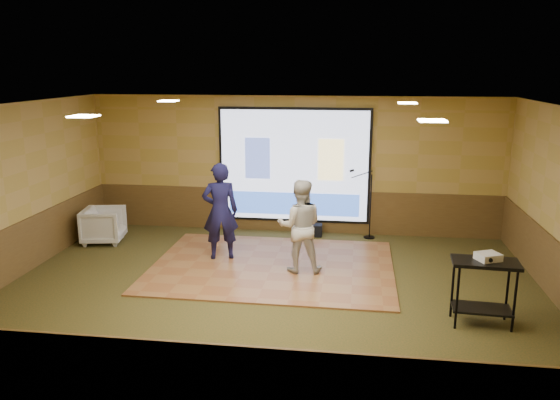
# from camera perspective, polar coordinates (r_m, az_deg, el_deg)

# --- Properties ---
(ground) EXTENTS (9.00, 9.00, 0.00)m
(ground) POSITION_cam_1_polar(r_m,az_deg,el_deg) (9.05, -1.05, -9.64)
(ground) COLOR #283317
(ground) RESTS_ON ground
(room_shell) EXTENTS (9.04, 7.04, 3.02)m
(room_shell) POSITION_cam_1_polar(r_m,az_deg,el_deg) (8.44, -1.11, 3.52)
(room_shell) COLOR #B08F49
(room_shell) RESTS_ON ground
(wainscot_back) EXTENTS (9.00, 0.04, 0.95)m
(wainscot_back) POSITION_cam_1_polar(r_m,az_deg,el_deg) (12.16, 1.46, -1.11)
(wainscot_back) COLOR #523A1B
(wainscot_back) RESTS_ON ground
(wainscot_front) EXTENTS (9.00, 0.04, 0.95)m
(wainscot_front) POSITION_cam_1_polar(r_m,az_deg,el_deg) (5.80, -6.66, -18.82)
(wainscot_front) COLOR #523A1B
(wainscot_front) RESTS_ON ground
(wainscot_left) EXTENTS (0.04, 7.00, 0.95)m
(wainscot_left) POSITION_cam_1_polar(r_m,az_deg,el_deg) (10.50, -26.08, -4.97)
(wainscot_left) COLOR #523A1B
(wainscot_left) RESTS_ON ground
(projector_screen) EXTENTS (3.32, 0.06, 2.52)m
(projector_screen) POSITION_cam_1_polar(r_m,az_deg,el_deg) (11.90, 1.47, 3.49)
(projector_screen) COLOR black
(projector_screen) RESTS_ON room_shell
(downlight_nw) EXTENTS (0.32, 0.32, 0.02)m
(downlight_nw) POSITION_cam_1_polar(r_m,az_deg,el_deg) (10.62, -11.58, 10.11)
(downlight_nw) COLOR beige
(downlight_nw) RESTS_ON room_shell
(downlight_ne) EXTENTS (0.32, 0.32, 0.02)m
(downlight_ne) POSITION_cam_1_polar(r_m,az_deg,el_deg) (10.07, 13.18, 9.85)
(downlight_ne) COLOR beige
(downlight_ne) RESTS_ON room_shell
(downlight_sw) EXTENTS (0.32, 0.32, 0.02)m
(downlight_sw) POSITION_cam_1_polar(r_m,az_deg,el_deg) (7.59, -19.83, 8.24)
(downlight_sw) COLOR beige
(downlight_sw) RESTS_ON room_shell
(downlight_se) EXTENTS (0.32, 0.32, 0.02)m
(downlight_se) POSITION_cam_1_polar(r_m,az_deg,el_deg) (6.79, 15.62, 8.00)
(downlight_se) COLOR beige
(downlight_se) RESTS_ON room_shell
(dance_floor) EXTENTS (4.42, 3.38, 0.03)m
(dance_floor) POSITION_cam_1_polar(r_m,az_deg,el_deg) (10.14, -0.79, -6.91)
(dance_floor) COLOR #915F35
(dance_floor) RESTS_ON ground
(player_left) EXTENTS (0.77, 0.61, 1.85)m
(player_left) POSITION_cam_1_polar(r_m,az_deg,el_deg) (10.31, -6.26, -1.16)
(player_left) COLOR #14133C
(player_left) RESTS_ON dance_floor
(player_right) EXTENTS (0.86, 0.70, 1.67)m
(player_right) POSITION_cam_1_polar(r_m,az_deg,el_deg) (9.62, 2.10, -2.73)
(player_right) COLOR beige
(player_right) RESTS_ON dance_floor
(av_table) EXTENTS (0.91, 0.48, 0.96)m
(av_table) POSITION_cam_1_polar(r_m,az_deg,el_deg) (8.27, 20.54, -7.86)
(av_table) COLOR black
(av_table) RESTS_ON ground
(projector) EXTENTS (0.39, 0.36, 0.10)m
(projector) POSITION_cam_1_polar(r_m,az_deg,el_deg) (8.20, 20.92, -5.55)
(projector) COLOR silver
(projector) RESTS_ON av_table
(mic_stand) EXTENTS (0.59, 0.24, 1.50)m
(mic_stand) POSITION_cam_1_polar(r_m,az_deg,el_deg) (11.83, 9.12, -1.62)
(mic_stand) COLOR black
(mic_stand) RESTS_ON ground
(banquet_chair) EXTENTS (0.94, 0.92, 0.74)m
(banquet_chair) POSITION_cam_1_polar(r_m,az_deg,el_deg) (12.00, -17.94, -2.53)
(banquet_chair) COLOR gray
(banquet_chair) RESTS_ON ground
(duffel_bag) EXTENTS (0.42, 0.28, 0.26)m
(duffel_bag) POSITION_cam_1_polar(r_m,az_deg,el_deg) (11.95, 3.42, -3.14)
(duffel_bag) COLOR black
(duffel_bag) RESTS_ON ground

